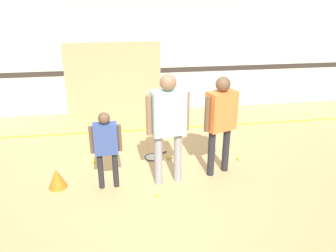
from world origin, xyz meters
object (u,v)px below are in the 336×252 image
(person_instructor, at_px, (168,119))
(tennis_ball_by_spare_racket, at_px, (169,157))
(person_student_left, at_px, (106,142))
(person_student_right, at_px, (221,116))
(training_cone, at_px, (57,178))
(racket_spare_on_floor, at_px, (153,157))
(tennis_ball_stray_left, at_px, (93,161))
(tennis_ball_stray_right, at_px, (239,159))
(tennis_ball_near_instructor, at_px, (157,196))

(person_instructor, xyz_separation_m, tennis_ball_by_spare_racket, (0.13, 0.76, -1.06))
(person_student_left, xyz_separation_m, tennis_ball_by_spare_racket, (1.06, 0.77, -0.73))
(person_student_right, xyz_separation_m, training_cone, (-2.60, -0.08, -0.86))
(racket_spare_on_floor, bearing_deg, tennis_ball_by_spare_racket, -53.82)
(person_student_left, relative_size, tennis_ball_by_spare_racket, 18.80)
(tennis_ball_stray_left, height_order, training_cone, training_cone)
(tennis_ball_by_spare_racket, relative_size, tennis_ball_stray_left, 1.00)
(tennis_ball_stray_right, relative_size, training_cone, 0.21)
(person_instructor, distance_m, tennis_ball_stray_right, 1.82)
(tennis_ball_near_instructor, height_order, training_cone, training_cone)
(racket_spare_on_floor, relative_size, tennis_ball_by_spare_racket, 7.52)
(person_instructor, bearing_deg, training_cone, 167.50)
(person_student_left, bearing_deg, tennis_ball_stray_right, 10.96)
(racket_spare_on_floor, bearing_deg, person_instructor, -114.28)
(person_instructor, xyz_separation_m, tennis_ball_stray_left, (-1.23, 0.81, -1.06))
(person_student_left, relative_size, person_student_right, 0.75)
(person_student_left, relative_size, training_cone, 3.95)
(person_student_right, height_order, tennis_ball_stray_left, person_student_right)
(tennis_ball_stray_left, distance_m, training_cone, 0.88)
(racket_spare_on_floor, distance_m, tennis_ball_stray_left, 1.08)
(person_instructor, height_order, tennis_ball_stray_right, person_instructor)
(person_student_left, height_order, racket_spare_on_floor, person_student_left)
(racket_spare_on_floor, bearing_deg, person_student_left, -165.99)
(racket_spare_on_floor, height_order, tennis_ball_near_instructor, tennis_ball_near_instructor)
(person_instructor, relative_size, person_student_left, 1.42)
(tennis_ball_stray_right, xyz_separation_m, training_cone, (-3.11, -0.43, 0.12))
(person_student_right, distance_m, tennis_ball_by_spare_racket, 1.37)
(person_student_right, relative_size, tennis_ball_stray_left, 25.02)
(person_instructor, distance_m, racket_spare_on_floor, 1.39)
(person_student_right, bearing_deg, tennis_ball_stray_left, -38.03)
(person_student_left, bearing_deg, person_student_right, 3.73)
(training_cone, bearing_deg, tennis_ball_stray_left, 55.15)
(person_instructor, xyz_separation_m, tennis_ball_stray_right, (1.38, 0.52, -1.06))
(tennis_ball_by_spare_racket, bearing_deg, person_student_right, -38.56)
(person_student_left, relative_size, tennis_ball_near_instructor, 18.80)
(person_student_left, bearing_deg, training_cone, 170.36)
(person_student_right, relative_size, tennis_ball_near_instructor, 25.02)
(person_instructor, xyz_separation_m, tennis_ball_near_instructor, (-0.23, -0.41, -1.06))
(tennis_ball_near_instructor, distance_m, tennis_ball_stray_right, 1.86)
(person_instructor, distance_m, person_student_right, 0.89)
(tennis_ball_near_instructor, bearing_deg, person_student_right, 27.84)
(tennis_ball_by_spare_racket, distance_m, tennis_ball_stray_left, 1.36)
(racket_spare_on_floor, relative_size, training_cone, 1.58)
(person_student_right, distance_m, racket_spare_on_floor, 1.59)
(person_student_right, bearing_deg, person_instructor, -10.08)
(person_student_right, distance_m, tennis_ball_stray_right, 1.17)
(tennis_ball_stray_left, bearing_deg, person_instructor, -33.30)
(person_student_right, xyz_separation_m, racket_spare_on_floor, (-1.02, 0.69, -1.01))
(tennis_ball_stray_right, bearing_deg, person_instructor, -159.27)
(racket_spare_on_floor, xyz_separation_m, training_cone, (-1.58, -0.77, 0.15))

